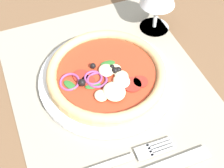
# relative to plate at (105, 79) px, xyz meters

# --- Properties ---
(ground_plane) EXTENTS (1.90, 1.40, 0.02)m
(ground_plane) POSITION_rel_plate_xyz_m (0.04, 0.00, -0.02)
(ground_plane) COLOR brown
(placemat) EXTENTS (0.51, 0.35, 0.00)m
(placemat) POSITION_rel_plate_xyz_m (0.04, 0.00, -0.01)
(placemat) COLOR gray
(placemat) RESTS_ON ground_plane
(plate) EXTENTS (0.25, 0.25, 0.01)m
(plate) POSITION_rel_plate_xyz_m (0.00, 0.00, 0.00)
(plate) COLOR white
(plate) RESTS_ON placemat
(pizza) EXTENTS (0.22, 0.22, 0.03)m
(pizza) POSITION_rel_plate_xyz_m (0.00, -0.00, 0.02)
(pizza) COLOR tan
(pizza) RESTS_ON plate
(fork) EXTENTS (0.02, 0.18, 0.00)m
(fork) POSITION_rel_plate_xyz_m (0.16, -0.02, -0.00)
(fork) COLOR silver
(fork) RESTS_ON placemat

